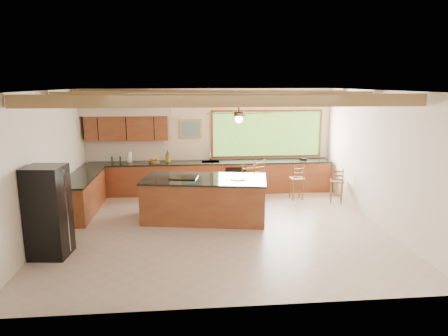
{
  "coord_description": "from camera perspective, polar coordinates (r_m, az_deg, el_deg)",
  "views": [
    {
      "loc": [
        -0.67,
        -8.41,
        3.15
      ],
      "look_at": [
        0.2,
        0.8,
        1.18
      ],
      "focal_mm": 32.0,
      "sensor_mm": 36.0,
      "label": 1
    }
  ],
  "objects": [
    {
      "name": "bar_stool_d",
      "position": [
        11.02,
        15.92,
        -1.93
      ],
      "size": [
        0.44,
        0.44,
        0.97
      ],
      "rotation": [
        0.0,
        0.0,
        -0.32
      ],
      "color": "brown",
      "rests_on": "ground"
    },
    {
      "name": "island",
      "position": [
        9.4,
        -2.76,
        -4.37
      ],
      "size": [
        3.02,
        1.8,
        1.01
      ],
      "rotation": [
        0.0,
        0.0,
        -0.17
      ],
      "color": "brown",
      "rests_on": "ground"
    },
    {
      "name": "bar_stool_a",
      "position": [
        10.37,
        3.29,
        -1.87
      ],
      "size": [
        0.44,
        0.44,
        1.11
      ],
      "rotation": [
        0.0,
        0.0,
        0.1
      ],
      "color": "brown",
      "rests_on": "ground"
    },
    {
      "name": "room_shell",
      "position": [
        9.12,
        -2.2,
        6.14
      ],
      "size": [
        7.27,
        6.54,
        3.02
      ],
      "color": "beige",
      "rests_on": "ground"
    },
    {
      "name": "bar_stool_b",
      "position": [
        11.24,
        4.66,
        -0.91
      ],
      "size": [
        0.51,
        0.51,
        1.08
      ],
      "rotation": [
        0.0,
        0.0,
        0.41
      ],
      "color": "brown",
      "rests_on": "ground"
    },
    {
      "name": "refrigerator",
      "position": [
        8.0,
        -23.82,
        -5.74
      ],
      "size": [
        0.73,
        0.71,
        1.7
      ],
      "rotation": [
        0.0,
        0.0,
        -0.1
      ],
      "color": "black",
      "rests_on": "ground"
    },
    {
      "name": "ground",
      "position": [
        9.01,
        -0.77,
        -8.44
      ],
      "size": [
        7.2,
        7.2,
        0.0
      ],
      "primitive_type": "plane",
      "color": "#BFAE9E",
      "rests_on": "ground"
    },
    {
      "name": "counter_run",
      "position": [
        11.26,
        -5.97,
        -1.83
      ],
      "size": [
        7.12,
        3.1,
        1.28
      ],
      "color": "brown",
      "rests_on": "ground"
    },
    {
      "name": "bar_stool_c",
      "position": [
        11.08,
        10.42,
        -1.59
      ],
      "size": [
        0.37,
        0.37,
        0.97
      ],
      "rotation": [
        0.0,
        0.0,
        0.07
      ],
      "color": "brown",
      "rests_on": "ground"
    }
  ]
}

